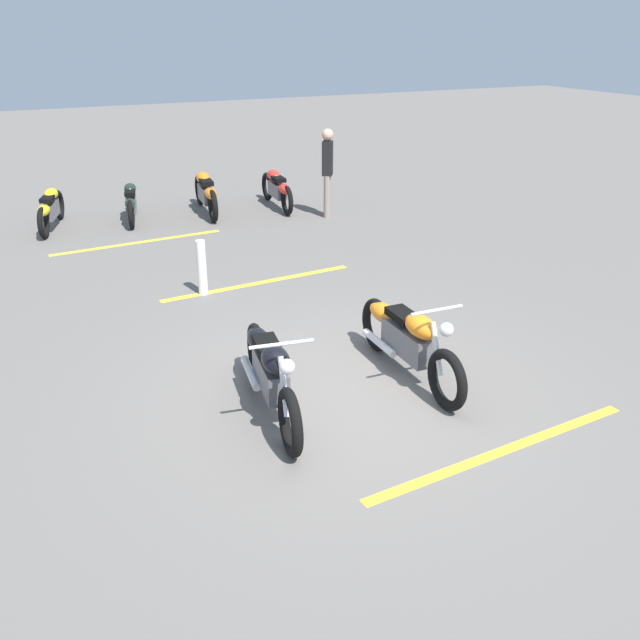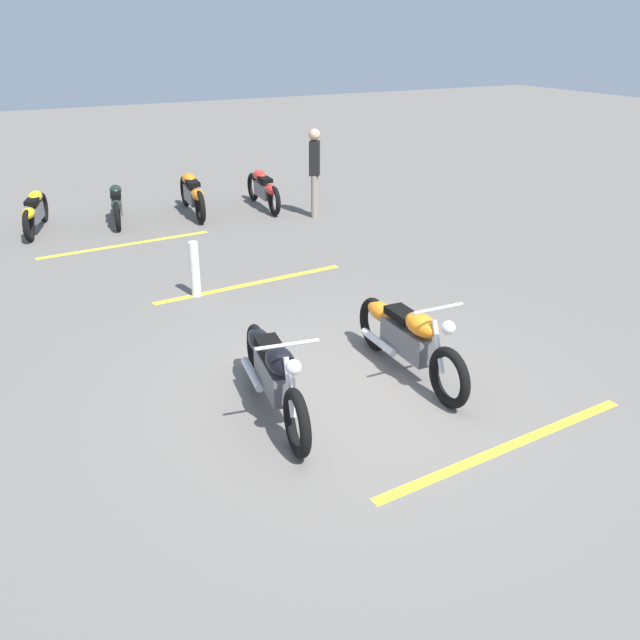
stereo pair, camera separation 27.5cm
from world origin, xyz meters
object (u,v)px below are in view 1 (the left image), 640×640
object	(u,v)px
motorcycle_row_center	(131,202)
motorcycle_row_right	(50,209)
motorcycle_row_left	(206,193)
motorcycle_row_far_left	(277,188)
bystander_near_row	(327,168)
bollard_post	(202,268)
motorcycle_dark_foreground	(270,371)
motorcycle_bright_foreground	(407,338)

from	to	relation	value
motorcycle_row_center	motorcycle_row_right	xyz separation A→B (m)	(0.05, 1.56, 0.02)
motorcycle_row_left	motorcycle_row_far_left	bearing A→B (deg)	-89.99
bystander_near_row	motorcycle_row_center	bearing A→B (deg)	-165.96
motorcycle_row_right	bollard_post	distance (m)	5.02
motorcycle_dark_foreground	motorcycle_row_center	xyz separation A→B (m)	(8.26, -0.25, -0.07)
motorcycle_row_left	motorcycle_bright_foreground	bearing A→B (deg)	-174.14
motorcycle_row_left	bollard_post	bearing A→B (deg)	168.78
motorcycle_dark_foreground	bollard_post	bearing A→B (deg)	-176.28
bystander_near_row	motorcycle_row_far_left	bearing A→B (deg)	155.08
bollard_post	motorcycle_row_left	bearing A→B (deg)	-17.76
motorcycle_bright_foreground	motorcycle_row_center	world-z (taller)	motorcycle_bright_foreground
motorcycle_row_far_left	motorcycle_row_center	distance (m)	3.13
motorcycle_bright_foreground	motorcycle_row_far_left	xyz separation A→B (m)	(7.91, -1.65, -0.03)
motorcycle_row_far_left	motorcycle_row_left	size ratio (longest dim) A/B	0.94
motorcycle_row_far_left	motorcycle_row_right	size ratio (longest dim) A/B	1.08
motorcycle_bright_foreground	motorcycle_row_left	world-z (taller)	motorcycle_bright_foreground
motorcycle_bright_foreground	motorcycle_row_right	distance (m)	8.79
motorcycle_row_far_left	bystander_near_row	xyz separation A→B (m)	(-1.12, -0.66, 0.58)
motorcycle_row_left	bystander_near_row	size ratio (longest dim) A/B	1.23
motorcycle_row_far_left	motorcycle_row_left	world-z (taller)	motorcycle_row_left
motorcycle_row_far_left	bystander_near_row	distance (m)	1.43
bystander_near_row	bollard_post	bearing A→B (deg)	-103.94
motorcycle_row_far_left	motorcycle_bright_foreground	bearing A→B (deg)	173.15
motorcycle_bright_foreground	motorcycle_row_left	xyz separation A→B (m)	(8.09, -0.10, -0.01)
motorcycle_row_center	bollard_post	bearing A→B (deg)	-166.22
motorcycle_row_left	motorcycle_row_center	distance (m)	1.56
motorcycle_row_right	bystander_near_row	bearing A→B (deg)	-87.47
motorcycle_dark_foreground	motorcycle_row_right	distance (m)	8.42
motorcycle_row_far_left	bystander_near_row	size ratio (longest dim) A/B	1.16
motorcycle_row_far_left	motorcycle_row_center	bearing A→B (deg)	89.71
motorcycle_row_left	motorcycle_row_right	xyz separation A→B (m)	(0.16, 3.12, -0.04)
motorcycle_row_center	bollard_post	world-z (taller)	bollard_post
motorcycle_dark_foreground	motorcycle_row_left	distance (m)	8.35
motorcycle_row_left	bollard_post	size ratio (longest dim) A/B	2.64
motorcycle_bright_foreground	bollard_post	world-z (taller)	motorcycle_bright_foreground
motorcycle_bright_foreground	motorcycle_row_right	xyz separation A→B (m)	(8.25, 3.02, -0.05)
motorcycle_row_center	bystander_near_row	distance (m)	4.08
bystander_near_row	motorcycle_row_left	bearing A→B (deg)	-175.89
motorcycle_bright_foreground	motorcycle_dark_foreground	distance (m)	1.71
motorcycle_bright_foreground	motorcycle_row_far_left	bearing A→B (deg)	170.03
motorcycle_row_center	motorcycle_row_right	bearing A→B (deg)	100.60
motorcycle_row_center	motorcycle_row_right	size ratio (longest dim) A/B	0.98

